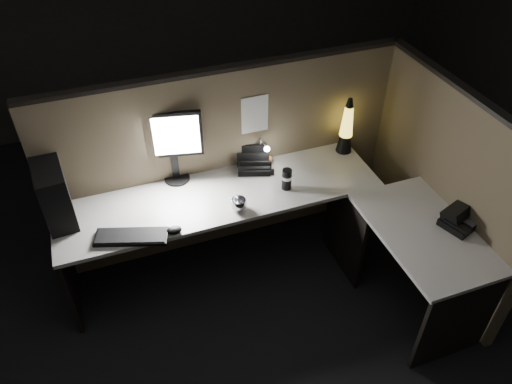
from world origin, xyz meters
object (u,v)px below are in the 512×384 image
object	(u,v)px
keyboard	(131,237)
desk_phone	(459,218)
pc_tower	(54,193)
lava_lamp	(346,130)
monitor	(172,140)

from	to	relation	value
keyboard	desk_phone	distance (m)	2.13
pc_tower	desk_phone	xyz separation A→B (m)	(2.46, -0.96, -0.15)
lava_lamp	desk_phone	size ratio (longest dim) A/B	1.64
monitor	keyboard	distance (m)	0.73
pc_tower	lava_lamp	size ratio (longest dim) A/B	0.89
monitor	lava_lamp	size ratio (longest dim) A/B	1.20
lava_lamp	desk_phone	world-z (taller)	lava_lamp
keyboard	desk_phone	xyz separation A→B (m)	(2.05, -0.60, 0.04)
monitor	desk_phone	distance (m)	2.00
desk_phone	pc_tower	bearing A→B (deg)	139.02
keyboard	pc_tower	bearing A→B (deg)	156.68
keyboard	lava_lamp	bearing A→B (deg)	31.28
keyboard	lava_lamp	xyz separation A→B (m)	(1.73, 0.41, 0.18)
monitor	desk_phone	bearing A→B (deg)	-21.97
monitor	lava_lamp	world-z (taller)	monitor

